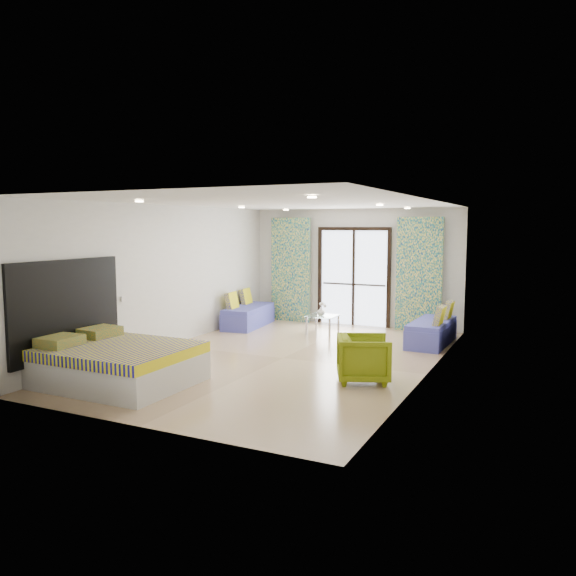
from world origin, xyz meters
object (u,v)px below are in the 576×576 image
at_px(bed, 118,364).
at_px(coffee_table, 323,317).
at_px(daybed_left, 248,315).
at_px(daybed_right, 432,331).
at_px(armchair, 364,356).

bearing_deg(bed, coffee_table, 75.59).
distance_m(daybed_left, daybed_right, 4.23).
relative_size(daybed_right, armchair, 2.21).
xyz_separation_m(bed, daybed_right, (3.59, 4.79, -0.04)).
height_order(daybed_left, armchair, daybed_left).
bearing_deg(daybed_right, armchair, -95.26).
bearing_deg(armchair, daybed_left, 26.34).
height_order(bed, daybed_right, daybed_right).
distance_m(coffee_table, armchair, 3.76).
bearing_deg(coffee_table, armchair, -58.52).
bearing_deg(armchair, daybed_right, -30.23).
bearing_deg(armchair, coffee_table, 8.17).
height_order(bed, armchair, armchair).
xyz_separation_m(daybed_left, daybed_right, (4.23, -0.15, -0.00)).
relative_size(daybed_left, armchair, 2.29).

